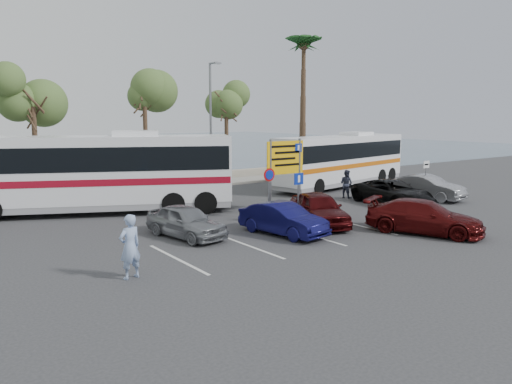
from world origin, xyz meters
TOP-DOWN VIEW (x-y plane):
  - ground at (0.00, 0.00)m, footprint 120.00×120.00m
  - kerb_strip at (0.00, 14.00)m, footprint 44.00×2.40m
  - seawall at (0.00, 16.00)m, footprint 48.00×0.80m
  - sea at (0.00, 60.00)m, footprint 140.00×140.00m
  - tree_left at (-8.00, 14.00)m, footprint 3.20×3.20m
  - tree_mid at (-1.50, 14.00)m, footprint 3.20×3.20m
  - tree_right at (4.50, 14.00)m, footprint 3.20×3.20m
  - palm_tree at (11.50, 14.00)m, footprint 4.80×4.80m
  - street_lamp_right at (3.00, 13.52)m, footprint 0.45×1.15m
  - direction_sign at (1.00, 3.20)m, footprint 2.20×0.12m
  - sign_no_stop at (-0.60, 2.38)m, footprint 0.60×0.08m
  - sign_parking at (-0.20, 0.79)m, footprint 0.50×0.07m
  - sign_taxi at (9.80, 1.49)m, footprint 0.50×0.07m
  - lane_markings at (-1.14, -1.00)m, footprint 12.02×4.20m
  - coach_bus_left at (-6.51, 8.39)m, footprint 12.78×7.80m
  - coach_bus_right at (9.79, 8.06)m, footprint 11.81×4.50m
  - car_silver_a at (-5.34, 1.50)m, footprint 2.14×3.96m
  - car_blue at (-2.00, -0.38)m, footprint 1.93×4.02m
  - car_maroon at (2.80, -3.50)m, footprint 3.55×4.98m
  - car_red at (0.40, 0.12)m, footprint 3.16×4.51m
  - suv_black at (7.00, 1.50)m, footprint 2.79×4.99m
  - car_silver_b at (10.00, 1.50)m, footprint 2.02×4.34m
  - pedestrian_near at (-9.00, -2.00)m, footprint 0.78×0.60m
  - pedestrian_far at (6.61, 4.51)m, footprint 0.76×0.90m

SIDE VIEW (x-z plane):
  - ground at x=0.00m, z-range 0.00..0.00m
  - lane_markings at x=-1.14m, z-range 0.00..0.01m
  - sea at x=0.00m, z-range 0.01..0.01m
  - kerb_strip at x=0.00m, z-range 0.00..0.15m
  - seawall at x=0.00m, z-range 0.00..0.60m
  - car_blue at x=-2.00m, z-range 0.00..1.27m
  - car_silver_a at x=-5.34m, z-range 0.00..1.28m
  - suv_black at x=7.00m, z-range 0.00..1.32m
  - car_maroon at x=2.80m, z-range 0.00..1.34m
  - car_silver_b at x=10.00m, z-range 0.00..1.38m
  - car_red at x=0.40m, z-range 0.00..1.43m
  - pedestrian_far at x=6.61m, z-range 0.00..1.63m
  - pedestrian_near at x=-9.00m, z-range 0.00..1.91m
  - sign_taxi at x=9.80m, z-range 0.32..2.52m
  - sign_parking at x=-0.20m, z-range 0.34..2.59m
  - sign_no_stop at x=-0.60m, z-range 0.40..2.75m
  - coach_bus_right at x=9.79m, z-range -0.13..3.47m
  - coach_bus_left at x=-6.51m, z-range -0.14..3.85m
  - direction_sign at x=1.00m, z-range 0.63..4.23m
  - street_lamp_right at x=3.00m, z-range 0.59..8.60m
  - tree_left at x=-8.00m, z-range 2.40..9.60m
  - tree_right at x=4.50m, z-range 2.47..9.87m
  - tree_mid at x=-1.50m, z-range 2.65..10.65m
  - palm_tree at x=11.50m, z-range 4.27..15.47m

